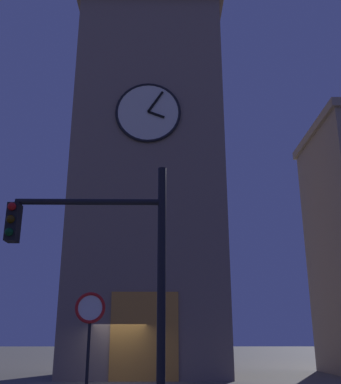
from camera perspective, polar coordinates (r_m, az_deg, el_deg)
The scene contains 4 objects.
ground_plane at distance 21.43m, azimuth -6.92°, elevation -22.89°, with size 200.00×200.00×0.00m, color #56544F.
clocktower at distance 27.07m, azimuth -2.69°, elevation 2.32°, with size 8.92×7.09×27.44m.
traffic_signal_far at distance 8.67m, azimuth -7.91°, elevation -8.50°, with size 3.06×0.41×5.12m.
no_horn_sign at distance 12.06m, azimuth -10.18°, elevation -15.41°, with size 0.78×0.14×2.99m.
Camera 1 is at (-2.10, 21.25, 1.84)m, focal length 42.18 mm.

